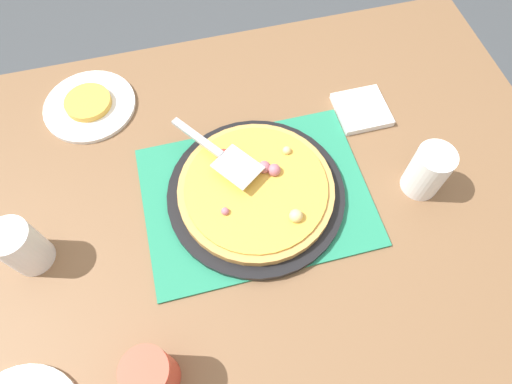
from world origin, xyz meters
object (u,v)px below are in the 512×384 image
(cup_corner, at_px, (428,171))
(pizza_pan, at_px, (256,194))
(pizza_server, at_px, (220,154))
(napkin_stack, at_px, (362,110))
(pizza, at_px, (256,188))
(cup_far, at_px, (151,374))
(plate_far_right, at_px, (90,106))
(cup_near, at_px, (22,247))
(served_slice_right, at_px, (88,102))

(cup_corner, bearing_deg, pizza_pan, 170.19)
(pizza_server, bearing_deg, napkin_stack, 12.77)
(pizza, bearing_deg, cup_far, -129.62)
(plate_far_right, bearing_deg, cup_far, -83.50)
(napkin_stack, bearing_deg, pizza, -152.25)
(cup_corner, height_order, napkin_stack, cup_corner)
(cup_corner, bearing_deg, pizza, 169.97)
(cup_near, xyz_separation_m, cup_far, (0.21, -0.28, 0.00))
(pizza, relative_size, napkin_stack, 2.75)
(pizza, height_order, cup_corner, cup_corner)
(napkin_stack, bearing_deg, served_slice_right, 164.49)
(pizza, height_order, pizza_server, pizza_server)
(plate_far_right, distance_m, served_slice_right, 0.01)
(pizza_pan, height_order, plate_far_right, pizza_pan)
(plate_far_right, xyz_separation_m, cup_far, (0.07, -0.65, 0.06))
(served_slice_right, distance_m, napkin_stack, 0.66)
(cup_corner, bearing_deg, cup_far, -157.88)
(plate_far_right, bearing_deg, napkin_stack, -15.51)
(pizza, distance_m, plate_far_right, 0.47)
(cup_near, distance_m, pizza_server, 0.42)
(cup_far, bearing_deg, pizza_server, 62.73)
(cup_corner, relative_size, napkin_stack, 1.00)
(pizza_server, bearing_deg, cup_corner, -18.92)
(pizza_pan, distance_m, served_slice_right, 0.47)
(pizza, xyz_separation_m, pizza_server, (-0.06, 0.08, 0.04))
(cup_far, bearing_deg, cup_near, 126.28)
(cup_far, bearing_deg, plate_far_right, 96.50)
(plate_far_right, height_order, cup_corner, cup_corner)
(cup_corner, bearing_deg, plate_far_right, 149.79)
(pizza, height_order, napkin_stack, pizza)
(pizza_server, relative_size, napkin_stack, 1.77)
(plate_far_right, relative_size, cup_corner, 1.83)
(pizza_pan, xyz_separation_m, napkin_stack, (0.30, 0.16, -0.01))
(pizza_pan, height_order, served_slice_right, served_slice_right)
(served_slice_right, xyz_separation_m, cup_far, (0.07, -0.65, 0.04))
(cup_near, bearing_deg, pizza_pan, 3.08)
(plate_far_right, bearing_deg, pizza_server, -43.26)
(pizza, distance_m, cup_far, 0.40)
(served_slice_right, bearing_deg, napkin_stack, -15.51)
(cup_near, height_order, cup_far, same)
(served_slice_right, distance_m, pizza_server, 0.38)
(pizza_pan, xyz_separation_m, plate_far_right, (-0.33, 0.34, -0.01))
(pizza_pan, bearing_deg, served_slice_right, 134.45)
(cup_near, relative_size, cup_far, 1.00)
(plate_far_right, distance_m, cup_far, 0.65)
(pizza_pan, height_order, cup_near, cup_near)
(pizza_server, bearing_deg, cup_far, -117.27)
(pizza_pan, height_order, napkin_stack, pizza_pan)
(served_slice_right, relative_size, cup_far, 0.92)
(cup_near, bearing_deg, cup_corner, -2.51)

